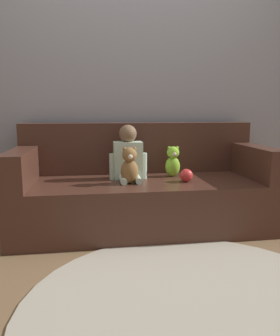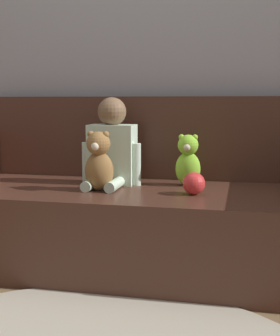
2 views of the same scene
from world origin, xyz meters
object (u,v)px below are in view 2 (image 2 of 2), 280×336
at_px(person_baby, 112,148).
at_px(teddy_bear_brown, 99,161).
at_px(toy_ball, 194,183).
at_px(couch, 136,203).
at_px(plush_toy_side, 188,160).

distance_m(person_baby, teddy_bear_brown, 0.19).
height_order(teddy_bear_brown, toy_ball, teddy_bear_brown).
distance_m(teddy_bear_brown, toy_ball, 0.44).
bearing_deg(person_baby, couch, 8.42).
distance_m(teddy_bear_brown, plush_toy_side, 0.44).
xyz_separation_m(couch, toy_ball, (0.31, -0.20, 0.15)).
bearing_deg(teddy_bear_brown, toy_ball, 0.07).
bearing_deg(teddy_bear_brown, person_baby, 87.11).
bearing_deg(couch, person_baby, -171.58).
bearing_deg(teddy_bear_brown, plush_toy_side, 29.78).
distance_m(couch, person_baby, 0.30).
xyz_separation_m(person_baby, teddy_bear_brown, (-0.01, -0.18, -0.04)).
relative_size(teddy_bear_brown, plush_toy_side, 1.09).
bearing_deg(couch, toy_ball, -32.46).
bearing_deg(toy_ball, plush_toy_side, 103.69).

